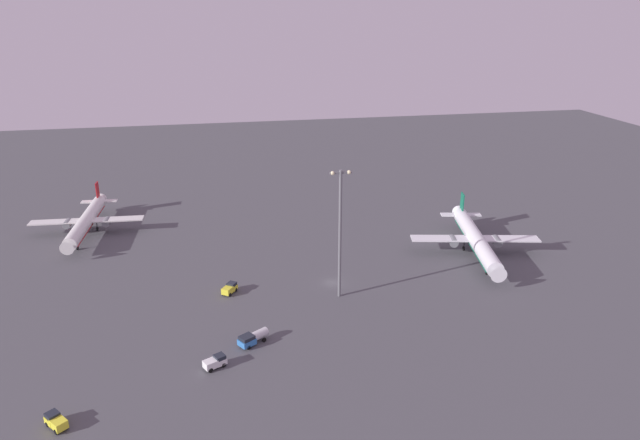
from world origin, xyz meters
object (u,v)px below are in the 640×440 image
(maintenance_van, at_px, (215,362))
(airplane_far_stand, at_px, (475,239))
(fuel_truck, at_px, (253,338))
(apron_light_central, at_px, (340,228))
(baggage_tractor, at_px, (230,289))
(airplane_terminal_side, at_px, (86,221))
(cargo_loader, at_px, (56,421))

(maintenance_van, bearing_deg, airplane_far_stand, 92.18)
(airplane_far_stand, bearing_deg, fuel_truck, 39.44)
(apron_light_central, bearing_deg, fuel_truck, -142.93)
(baggage_tractor, distance_m, fuel_truck, 22.53)
(maintenance_van, relative_size, apron_light_central, 0.15)
(fuel_truck, relative_size, apron_light_central, 0.22)
(airplane_terminal_side, bearing_deg, baggage_tractor, 133.85)
(airplane_far_stand, height_order, baggage_tractor, airplane_far_stand)
(airplane_terminal_side, relative_size, maintenance_van, 8.98)
(cargo_loader, relative_size, maintenance_van, 0.97)
(airplane_terminal_side, xyz_separation_m, apron_light_central, (63.00, -51.79, 12.82))
(baggage_tractor, relative_size, fuel_truck, 0.70)
(fuel_truck, bearing_deg, airplane_terminal_side, -0.90)
(airplane_far_stand, distance_m, fuel_truck, 69.96)
(fuel_truck, bearing_deg, maintenance_van, 98.89)
(airplane_far_stand, xyz_separation_m, maintenance_van, (-69.42, -38.76, -3.06))
(cargo_loader, bearing_deg, fuel_truck, -10.35)
(airplane_terminal_side, relative_size, apron_light_central, 1.38)
(airplane_far_stand, bearing_deg, cargo_loader, 39.90)
(airplane_terminal_side, xyz_separation_m, baggage_tractor, (38.56, -45.48, -2.81))
(cargo_loader, distance_m, apron_light_central, 65.21)
(fuel_truck, bearing_deg, baggage_tractor, -24.17)
(cargo_loader, height_order, maintenance_van, same)
(airplane_terminal_side, distance_m, maintenance_van, 81.96)
(cargo_loader, distance_m, maintenance_van, 27.43)
(airplane_terminal_side, distance_m, cargo_loader, 86.13)
(airplane_far_stand, relative_size, baggage_tractor, 9.61)
(fuel_truck, bearing_deg, cargo_loader, 86.17)
(cargo_loader, xyz_separation_m, apron_light_central, (53.55, 33.77, 15.62))
(baggage_tractor, xyz_separation_m, fuel_truck, (3.30, -22.28, 0.19))
(apron_light_central, bearing_deg, airplane_far_stand, 21.68)
(airplane_far_stand, height_order, maintenance_van, airplane_far_stand)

